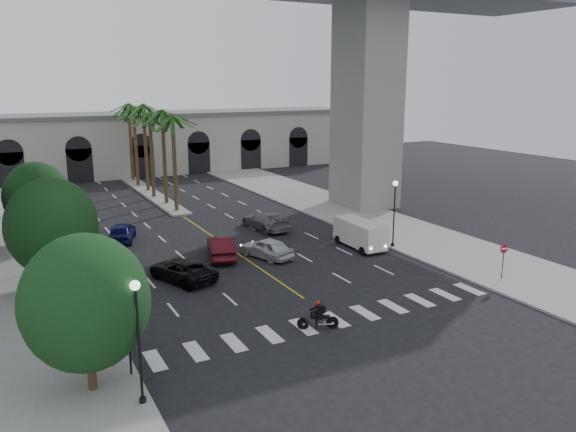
% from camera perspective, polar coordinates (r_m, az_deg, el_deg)
% --- Properties ---
extents(ground, '(140.00, 140.00, 0.00)m').
position_cam_1_polar(ground, '(32.64, 3.36, -9.51)').
color(ground, black).
rests_on(ground, ground).
extents(sidewalk_left, '(8.00, 100.00, 0.15)m').
position_cam_1_polar(sidewalk_left, '(42.59, -25.67, -5.19)').
color(sidewalk_left, gray).
rests_on(sidewalk_left, ground).
extents(sidewalk_right, '(8.00, 100.00, 0.15)m').
position_cam_1_polar(sidewalk_right, '(52.47, 8.96, -0.64)').
color(sidewalk_right, gray).
rests_on(sidewalk_right, ground).
extents(median, '(2.00, 24.00, 0.20)m').
position_cam_1_polar(median, '(66.76, -13.71, 2.19)').
color(median, gray).
rests_on(median, ground).
extents(pier_building, '(71.00, 10.50, 8.50)m').
position_cam_1_polar(pier_building, '(82.60, -16.83, 7.04)').
color(pier_building, '#B9B6A6').
rests_on(pier_building, ground).
extents(bridge, '(75.00, 13.00, 26.00)m').
position_cam_1_polar(bridge, '(51.65, -6.30, 19.83)').
color(bridge, gray).
rests_on(bridge, ground).
extents(palm_a, '(3.20, 3.20, 10.30)m').
position_cam_1_polar(palm_a, '(56.01, -11.65, 9.49)').
color(palm_a, '#47331E').
rests_on(palm_a, ground).
extents(palm_b, '(3.20, 3.20, 10.60)m').
position_cam_1_polar(palm_b, '(59.86, -12.67, 9.95)').
color(palm_b, '#47331E').
rests_on(palm_b, ground).
extents(palm_c, '(3.20, 3.20, 10.10)m').
position_cam_1_polar(palm_c, '(63.68, -13.88, 9.66)').
color(palm_c, '#47331E').
rests_on(palm_c, ground).
extents(palm_d, '(3.20, 3.20, 10.90)m').
position_cam_1_polar(palm_d, '(67.60, -14.47, 10.45)').
color(palm_d, '#47331E').
rests_on(palm_d, ground).
extents(palm_e, '(3.20, 3.20, 10.40)m').
position_cam_1_polar(palm_e, '(71.46, -15.42, 10.17)').
color(palm_e, '#47331E').
rests_on(palm_e, ground).
extents(palm_f, '(3.20, 3.20, 10.70)m').
position_cam_1_polar(palm_f, '(75.41, -15.89, 10.50)').
color(palm_f, '#47331E').
rests_on(palm_f, ground).
extents(street_tree_near, '(5.20, 5.20, 6.89)m').
position_cam_1_polar(street_tree_near, '(24.42, -19.87, -8.28)').
color(street_tree_near, '#382616').
rests_on(street_tree_near, ground).
extents(street_tree_mid, '(5.44, 5.44, 7.21)m').
position_cam_1_polar(street_tree_mid, '(36.76, -22.85, -1.01)').
color(street_tree_mid, '#382616').
rests_on(street_tree_mid, ground).
extents(street_tree_far, '(5.04, 5.04, 6.68)m').
position_cam_1_polar(street_tree_far, '(48.54, -24.17, 1.81)').
color(street_tree_far, '#382616').
rests_on(street_tree_far, ground).
extents(lamp_post_left_near, '(0.40, 0.40, 5.35)m').
position_cam_1_polar(lamp_post_left_near, '(23.14, -14.99, -11.30)').
color(lamp_post_left_near, black).
rests_on(lamp_post_left_near, ground).
extents(lamp_post_left_far, '(0.40, 0.40, 5.35)m').
position_cam_1_polar(lamp_post_left_far, '(42.94, -21.38, -0.26)').
color(lamp_post_left_far, black).
rests_on(lamp_post_left_far, ground).
extents(lamp_post_right, '(0.40, 0.40, 5.35)m').
position_cam_1_polar(lamp_post_right, '(44.22, 10.75, 0.82)').
color(lamp_post_right, black).
rests_on(lamp_post_right, ground).
extents(traffic_signal_near, '(0.25, 0.18, 3.65)m').
position_cam_1_polar(traffic_signal_near, '(25.69, -15.96, -10.54)').
color(traffic_signal_near, black).
rests_on(traffic_signal_near, ground).
extents(traffic_signal_far, '(0.25, 0.18, 3.65)m').
position_cam_1_polar(traffic_signal_far, '(29.35, -17.62, -7.58)').
color(traffic_signal_far, black).
rests_on(traffic_signal_far, ground).
extents(motorcycle_rider, '(2.07, 1.00, 1.60)m').
position_cam_1_polar(motorcycle_rider, '(30.05, 3.19, -10.11)').
color(motorcycle_rider, black).
rests_on(motorcycle_rider, ground).
extents(car_a, '(3.10, 4.76, 1.51)m').
position_cam_1_polar(car_a, '(41.60, -2.16, -3.27)').
color(car_a, silver).
rests_on(car_a, ground).
extents(car_b, '(3.09, 5.39, 1.68)m').
position_cam_1_polar(car_b, '(41.84, -6.83, -3.14)').
color(car_b, '#410D13').
rests_on(car_b, ground).
extents(car_c, '(4.04, 5.65, 1.43)m').
position_cam_1_polar(car_c, '(37.60, -10.72, -5.41)').
color(car_c, black).
rests_on(car_c, ground).
extents(car_d, '(2.82, 5.85, 1.64)m').
position_cam_1_polar(car_d, '(49.57, -2.28, -0.43)').
color(car_d, slate).
rests_on(car_d, ground).
extents(car_e, '(3.35, 5.08, 1.61)m').
position_cam_1_polar(car_e, '(47.70, -16.53, -1.57)').
color(car_e, '#10104B').
rests_on(car_e, ground).
extents(cargo_van, '(2.13, 5.06, 2.14)m').
position_cam_1_polar(cargo_van, '(44.30, 7.33, -1.74)').
color(cargo_van, silver).
rests_on(cargo_van, ground).
extents(pedestrian_a, '(0.71, 0.57, 1.69)m').
position_cam_1_polar(pedestrian_a, '(29.23, -20.14, -11.09)').
color(pedestrian_a, black).
rests_on(pedestrian_a, sidewalk_left).
extents(do_not_enter_sign, '(0.61, 0.12, 2.52)m').
position_cam_1_polar(do_not_enter_sign, '(39.12, 21.06, -3.64)').
color(do_not_enter_sign, black).
rests_on(do_not_enter_sign, ground).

